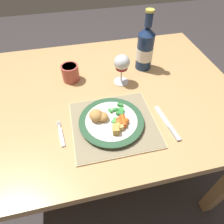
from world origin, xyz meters
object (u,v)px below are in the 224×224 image
(dining_table, at_px, (95,107))
(table_knife, at_px, (169,126))
(wine_glass, at_px, (122,64))
(dinner_plate, at_px, (111,122))
(fork, at_px, (61,135))
(bottle, at_px, (145,48))
(drinking_cup, at_px, (70,73))

(dining_table, bearing_deg, table_knife, -45.46)
(table_knife, distance_m, wine_glass, 0.34)
(dining_table, distance_m, table_knife, 0.37)
(dinner_plate, bearing_deg, table_knife, -15.10)
(fork, distance_m, wine_glass, 0.40)
(fork, height_order, bottle, bottle)
(dinner_plate, relative_size, bottle, 0.87)
(wine_glass, height_order, drinking_cup, wine_glass)
(dining_table, relative_size, bottle, 4.60)
(fork, distance_m, drinking_cup, 0.34)
(dining_table, bearing_deg, wine_glass, 19.54)
(wine_glass, bearing_deg, drinking_cup, 162.84)
(table_knife, height_order, wine_glass, wine_glass)
(bottle, bearing_deg, wine_glass, -146.40)
(dining_table, xyz_separation_m, drinking_cup, (-0.09, 0.12, 0.13))
(dinner_plate, height_order, bottle, bottle)
(dining_table, height_order, table_knife, table_knife)
(dining_table, xyz_separation_m, dinner_plate, (0.04, -0.20, 0.11))
(dinner_plate, relative_size, table_knife, 1.35)
(bottle, relative_size, drinking_cup, 3.54)
(table_knife, xyz_separation_m, drinking_cup, (-0.34, 0.37, 0.04))
(fork, xyz_separation_m, drinking_cup, (0.07, 0.33, 0.04))
(fork, xyz_separation_m, table_knife, (0.41, -0.05, 0.00))
(dining_table, height_order, drinking_cup, drinking_cup)
(dining_table, height_order, fork, fork)
(fork, relative_size, table_knife, 0.67)
(table_knife, bearing_deg, fork, 173.55)
(drinking_cup, bearing_deg, bottle, 3.47)
(dinner_plate, distance_m, bottle, 0.43)
(dining_table, relative_size, dinner_plate, 5.28)
(dinner_plate, distance_m, table_knife, 0.22)
(dinner_plate, xyz_separation_m, wine_glass, (0.10, 0.25, 0.08))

